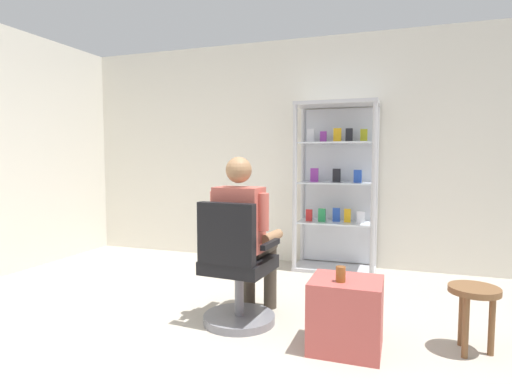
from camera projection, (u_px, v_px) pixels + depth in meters
ground_plane at (192, 383)px, 2.39m from camera, size 7.20×7.20×0.00m
back_wall at (307, 152)px, 5.10m from camera, size 6.00×0.10×2.70m
display_cabinet_main at (337, 186)px, 4.78m from camera, size 0.90×0.45×1.90m
office_chair at (236, 275)px, 3.19m from camera, size 0.58×0.56×0.96m
seated_shopkeeper at (245, 230)px, 3.31m from camera, size 0.51×0.59×1.29m
storage_crate at (346, 315)px, 2.79m from camera, size 0.46×0.41×0.48m
tea_glass at (341, 274)px, 2.72m from camera, size 0.06×0.06×0.10m
wooden_stool at (474, 300)px, 2.74m from camera, size 0.32×0.32×0.44m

